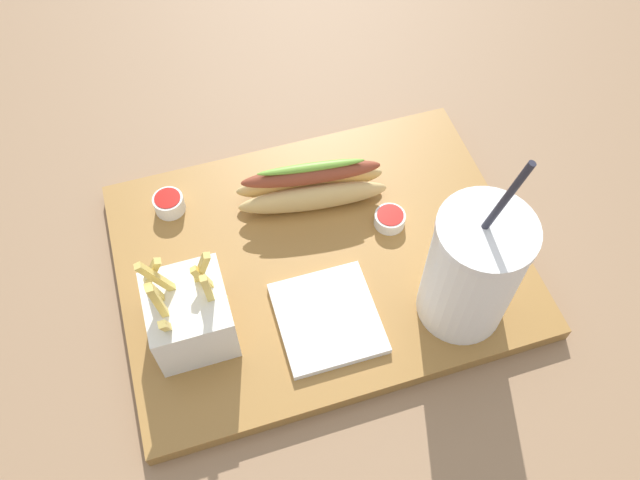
{
  "coord_description": "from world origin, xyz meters",
  "views": [
    {
      "loc": [
        -0.12,
        -0.38,
        0.66
      ],
      "look_at": [
        0.0,
        0.0,
        0.05
      ],
      "focal_mm": 36.17,
      "sensor_mm": 36.0,
      "label": 1
    }
  ],
  "objects_px": {
    "ketchup_cup_1": "(390,219)",
    "fries_basket": "(190,314)",
    "hot_dog_1": "(311,186)",
    "napkin_stack": "(328,318)",
    "ketchup_cup_2": "(169,203)",
    "soda_cup": "(472,271)"
  },
  "relations": [
    {
      "from": "soda_cup",
      "to": "napkin_stack",
      "type": "xyz_separation_m",
      "value": [
        -0.14,
        0.03,
        -0.07
      ]
    },
    {
      "from": "hot_dog_1",
      "to": "ketchup_cup_1",
      "type": "distance_m",
      "value": 0.1
    },
    {
      "from": "fries_basket",
      "to": "hot_dog_1",
      "type": "relative_size",
      "value": 0.72
    },
    {
      "from": "ketchup_cup_1",
      "to": "fries_basket",
      "type": "bearing_deg",
      "value": -164.26
    },
    {
      "from": "hot_dog_1",
      "to": "napkin_stack",
      "type": "distance_m",
      "value": 0.17
    },
    {
      "from": "soda_cup",
      "to": "ketchup_cup_1",
      "type": "height_order",
      "value": "soda_cup"
    },
    {
      "from": "hot_dog_1",
      "to": "ketchup_cup_1",
      "type": "height_order",
      "value": "hot_dog_1"
    },
    {
      "from": "ketchup_cup_1",
      "to": "ketchup_cup_2",
      "type": "distance_m",
      "value": 0.27
    },
    {
      "from": "napkin_stack",
      "to": "hot_dog_1",
      "type": "bearing_deg",
      "value": 79.14
    },
    {
      "from": "ketchup_cup_1",
      "to": "ketchup_cup_2",
      "type": "height_order",
      "value": "ketchup_cup_2"
    },
    {
      "from": "ketchup_cup_2",
      "to": "napkin_stack",
      "type": "distance_m",
      "value": 0.24
    },
    {
      "from": "ketchup_cup_1",
      "to": "napkin_stack",
      "type": "distance_m",
      "value": 0.15
    },
    {
      "from": "napkin_stack",
      "to": "ketchup_cup_2",
      "type": "bearing_deg",
      "value": 124.59
    },
    {
      "from": "fries_basket",
      "to": "napkin_stack",
      "type": "height_order",
      "value": "fries_basket"
    },
    {
      "from": "fries_basket",
      "to": "napkin_stack",
      "type": "bearing_deg",
      "value": -12.13
    },
    {
      "from": "hot_dog_1",
      "to": "ketchup_cup_1",
      "type": "xyz_separation_m",
      "value": [
        0.08,
        -0.06,
        -0.02
      ]
    },
    {
      "from": "ketchup_cup_1",
      "to": "ketchup_cup_2",
      "type": "xyz_separation_m",
      "value": [
        -0.25,
        0.1,
        0.0
      ]
    },
    {
      "from": "soda_cup",
      "to": "fries_basket",
      "type": "distance_m",
      "value": 0.29
    },
    {
      "from": "fries_basket",
      "to": "ketchup_cup_1",
      "type": "bearing_deg",
      "value": 15.74
    },
    {
      "from": "ketchup_cup_1",
      "to": "ketchup_cup_2",
      "type": "relative_size",
      "value": 1.01
    },
    {
      "from": "ketchup_cup_1",
      "to": "napkin_stack",
      "type": "xyz_separation_m",
      "value": [
        -0.11,
        -0.1,
        -0.0
      ]
    },
    {
      "from": "soda_cup",
      "to": "hot_dog_1",
      "type": "relative_size",
      "value": 1.31
    }
  ]
}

